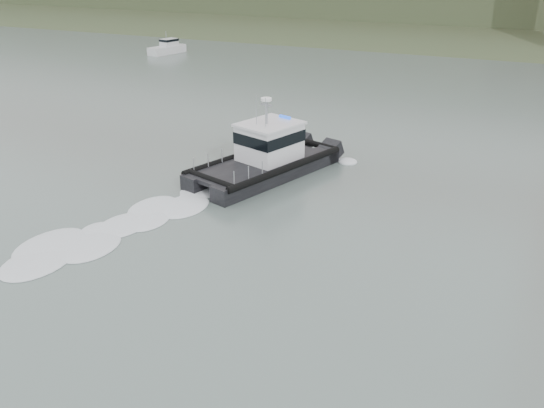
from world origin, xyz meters
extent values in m
plane|color=#52615B|center=(0.00, 0.00, 0.00)|extent=(400.00, 400.00, 0.00)
cube|color=#303E23|center=(0.00, 92.00, 0.00)|extent=(500.00, 44.72, 16.25)
cube|color=black|center=(-6.12, 16.63, 0.45)|extent=(5.07, 11.65, 1.29)
cube|color=black|center=(-3.37, 15.71, 0.45)|extent=(5.07, 11.65, 1.29)
cube|color=black|center=(-4.92, 15.67, 0.97)|extent=(7.31, 11.04, 0.27)
cube|color=silver|center=(-4.58, 16.68, 2.33)|extent=(4.28, 4.69, 2.47)
cube|color=black|center=(-4.58, 16.68, 2.78)|extent=(4.37, 4.77, 0.81)
cube|color=silver|center=(-4.58, 16.68, 3.65)|extent=(4.56, 4.96, 0.17)
cylinder|color=gray|center=(-4.68, 16.38, 4.53)|extent=(0.17, 0.17, 1.93)
cylinder|color=white|center=(-4.68, 16.38, 5.45)|extent=(0.75, 0.75, 0.19)
cube|color=silver|center=(-39.65, 57.13, 0.50)|extent=(3.42, 6.36, 1.21)
cube|color=silver|center=(-39.53, 57.62, 1.51)|extent=(2.15, 2.74, 1.21)
cube|color=black|center=(-39.53, 57.62, 1.92)|extent=(2.21, 2.80, 0.35)
cylinder|color=gray|center=(-39.65, 57.13, 2.62)|extent=(0.08, 0.08, 1.21)
camera|label=1|loc=(12.22, -20.46, 15.20)|focal=40.00mm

